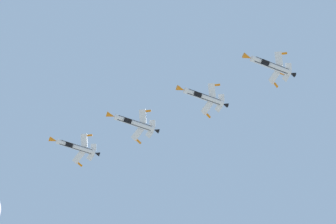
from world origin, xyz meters
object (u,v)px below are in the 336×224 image
Objects in this scene: fighter_jet_left_wing at (133,123)px; fighter_jet_right_wing at (203,97)px; fighter_jet_left_outer at (270,65)px; fighter_jet_lead at (75,147)px.

fighter_jet_right_wing reaches higher than fighter_jet_left_wing.
fighter_jet_lead is at bearing 42.39° from fighter_jet_left_outer.
fighter_jet_left_wing is at bearing 49.12° from fighter_jet_right_wing.
fighter_jet_left_wing is at bearing 44.37° from fighter_jet_left_outer.
fighter_jet_left_outer is at bearing -135.63° from fighter_jet_left_wing.
fighter_jet_right_wing is 1.00× the size of fighter_jet_left_outer.
fighter_jet_right_wing is 20.46m from fighter_jet_left_outer.
fighter_jet_lead reaches higher than fighter_jet_right_wing.
fighter_jet_right_wing is at bearing -136.19° from fighter_jet_lead.
fighter_jet_left_wing is (6.68, -20.28, -3.10)m from fighter_jet_lead.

